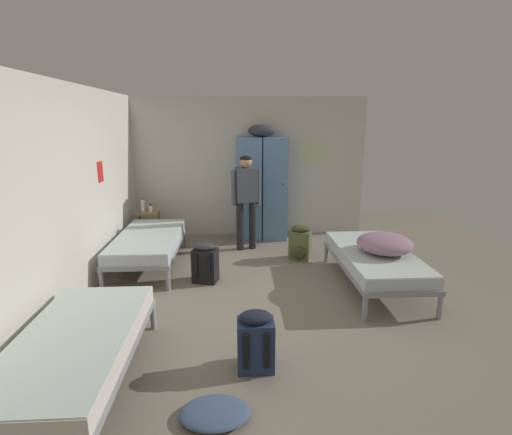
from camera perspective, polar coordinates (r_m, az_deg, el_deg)
ground_plane at (r=4.96m, az=0.18°, el=-11.50°), size 8.96×8.96×0.00m
room_backdrop at (r=5.85m, az=-12.42°, el=5.25°), size 4.33×5.66×2.56m
locker_bank at (r=7.10m, az=0.81°, el=4.55°), size 0.90×0.55×2.07m
shelf_unit at (r=7.20m, az=-15.44°, el=-0.92°), size 0.38×0.30×0.57m
bed_left_front at (r=3.59m, az=-24.94°, el=-16.75°), size 0.90×1.90×0.49m
bed_right at (r=5.36m, az=16.95°, el=-5.76°), size 0.90×1.90×0.49m
bed_left_rear at (r=6.05m, az=-15.38°, el=-3.37°), size 0.90×1.90×0.49m
bedding_heap at (r=5.25m, az=18.28°, el=-3.61°), size 0.70×0.73×0.24m
person_traveler at (r=6.46m, az=-1.45°, el=3.49°), size 0.49×0.29×1.59m
water_bottle at (r=7.16m, az=-16.21°, el=1.73°), size 0.07×0.07×0.25m
lotion_bottle at (r=7.08m, az=-15.11°, el=1.26°), size 0.06×0.06×0.15m
backpack_navy at (r=3.58m, az=-0.07°, el=-17.61°), size 0.32×0.34×0.55m
backpack_olive at (r=6.17m, az=6.43°, el=-3.79°), size 0.39×0.40×0.55m
backpack_black at (r=5.36m, az=-7.38°, el=-6.61°), size 0.37×0.38×0.55m
clothes_pile_denim at (r=3.23m, az=-6.03°, el=-26.50°), size 0.52×0.40×0.08m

